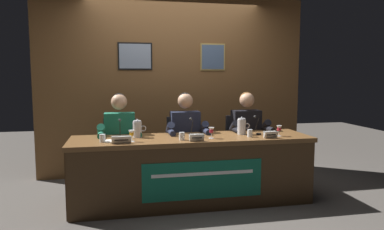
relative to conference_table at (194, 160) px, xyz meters
The scene contains 24 objects.
ground_plane 0.52m from the conference_table, 90.47° to the left, with size 12.00×12.00×0.00m, color #4C4742.
wall_back_panelled 1.62m from the conference_table, 90.05° to the left, with size 3.92×0.14×2.60m.
conference_table is the anchor object (origin of this frame).
chair_left 1.04m from the conference_table, 141.02° to the left, with size 0.44×0.44×0.92m.
panelist_left 0.95m from the conference_table, 150.70° to the left, with size 0.51×0.48×1.24m.
nameplate_left 0.86m from the conference_table, 168.87° to the right, with size 0.20×0.06×0.08m.
juice_glass_left 0.77m from the conference_table, behind, with size 0.06×0.06×0.12m.
water_cup_left 1.03m from the conference_table, behind, with size 0.06×0.06×0.08m.
microphone_left 0.87m from the conference_table, behind, with size 0.06×0.17×0.22m.
chair_center 0.66m from the conference_table, 90.07° to the left, with size 0.44×0.44×0.92m.
panelist_center 0.50m from the conference_table, 90.11° to the left, with size 0.51×0.48×1.24m.
nameplate_center 0.34m from the conference_table, 92.51° to the right, with size 0.16×0.06×0.08m.
juice_glass_center 0.39m from the conference_table, 13.06° to the right, with size 0.06×0.06×0.12m.
water_cup_center 0.34m from the conference_table, 152.49° to the right, with size 0.06×0.06×0.08m.
microphone_center 0.33m from the conference_table, 95.10° to the left, with size 0.06×0.17×0.22m.
chair_right 1.04m from the conference_table, 39.04° to the left, with size 0.44×0.44×0.92m.
panelist_right 0.95m from the conference_table, 29.35° to the left, with size 0.51×0.48×1.24m.
nameplate_right 0.90m from the conference_table, 10.47° to the right, with size 0.15×0.06×0.08m.
juice_glass_right 1.05m from the conference_table, ahead, with size 0.06×0.06×0.12m.
water_cup_right 0.71m from the conference_table, ahead, with size 0.06×0.06×0.08m.
microphone_right 0.87m from the conference_table, ahead, with size 0.06×0.17×0.22m.
water_pitcher_left_side 0.73m from the conference_table, 162.34° to the left, with size 0.15×0.10×0.21m.
water_pitcher_right_side 0.72m from the conference_table, 14.21° to the left, with size 0.15×0.10×0.21m.
document_stack_left 0.89m from the conference_table, behind, with size 0.22×0.17×0.01m.
Camera 1 is at (-0.81, -3.96, 1.46)m, focal length 33.66 mm.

